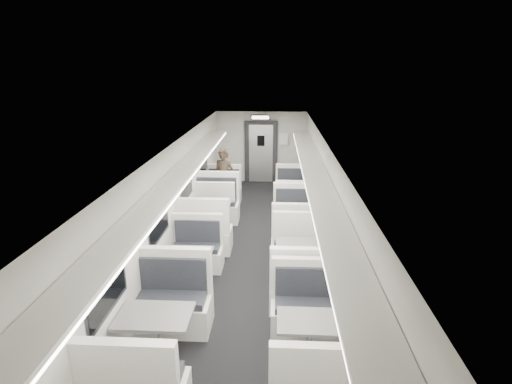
# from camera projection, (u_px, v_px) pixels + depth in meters

# --- Properties ---
(room) EXTENTS (3.24, 12.24, 2.64)m
(room) POSITION_uv_depth(u_px,v_px,m) (249.00, 207.00, 7.81)
(room) COLOR black
(room) RESTS_ON ground
(booth_left_a) EXTENTS (1.00, 2.03, 1.08)m
(booth_left_a) POSITION_uv_depth(u_px,v_px,m) (220.00, 198.00, 11.01)
(booth_left_a) COLOR white
(booth_left_a) RESTS_ON room
(booth_left_b) EXTENTS (1.17, 2.36, 1.26)m
(booth_left_b) POSITION_uv_depth(u_px,v_px,m) (211.00, 218.00, 9.41)
(booth_left_b) COLOR white
(booth_left_b) RESTS_ON room
(booth_left_c) EXTENTS (1.00, 2.03, 1.08)m
(booth_left_c) POSITION_uv_depth(u_px,v_px,m) (189.00, 270.00, 7.14)
(booth_left_c) COLOR white
(booth_left_c) RESTS_ON room
(booth_left_d) EXTENTS (1.14, 2.32, 1.24)m
(booth_left_d) POSITION_uv_depth(u_px,v_px,m) (157.00, 340.00, 5.22)
(booth_left_d) COLOR white
(booth_left_d) RESTS_ON room
(booth_right_a) EXTENTS (0.97, 1.97, 1.05)m
(booth_right_a) POSITION_uv_depth(u_px,v_px,m) (293.00, 196.00, 11.22)
(booth_right_a) COLOR white
(booth_right_a) RESTS_ON room
(booth_right_b) EXTENTS (1.06, 2.15, 1.15)m
(booth_right_b) POSITION_uv_depth(u_px,v_px,m) (296.00, 228.00, 8.88)
(booth_right_b) COLOR white
(booth_right_b) RESTS_ON room
(booth_right_c) EXTENTS (1.10, 2.23, 1.19)m
(booth_right_c) POSITION_uv_depth(u_px,v_px,m) (300.00, 263.00, 7.30)
(booth_right_c) COLOR white
(booth_right_c) RESTS_ON room
(booth_right_d) EXTENTS (1.03, 2.10, 1.12)m
(booth_right_d) POSITION_uv_depth(u_px,v_px,m) (309.00, 343.00, 5.22)
(booth_right_d) COLOR white
(booth_right_d) RESTS_ON room
(passenger) EXTENTS (0.72, 0.59, 1.70)m
(passenger) POSITION_uv_depth(u_px,v_px,m) (224.00, 179.00, 11.06)
(passenger) COLOR black
(passenger) RESTS_ON room
(window_a) EXTENTS (0.02, 1.18, 0.84)m
(window_a) POSITION_uv_depth(u_px,v_px,m) (204.00, 160.00, 11.07)
(window_a) COLOR black
(window_a) RESTS_ON room
(window_b) EXTENTS (0.02, 1.18, 0.84)m
(window_b) POSITION_uv_depth(u_px,v_px,m) (186.00, 182.00, 8.98)
(window_b) COLOR black
(window_b) RESTS_ON room
(window_c) EXTENTS (0.02, 1.18, 0.84)m
(window_c) POSITION_uv_depth(u_px,v_px,m) (159.00, 217.00, 6.88)
(window_c) COLOR black
(window_c) RESTS_ON room
(window_d) EXTENTS (0.02, 1.18, 0.84)m
(window_d) POSITION_uv_depth(u_px,v_px,m) (106.00, 283.00, 4.79)
(window_d) COLOR black
(window_d) RESTS_ON room
(luggage_rack_left) EXTENTS (0.46, 10.40, 0.09)m
(luggage_rack_left) POSITION_uv_depth(u_px,v_px,m) (180.00, 175.00, 7.37)
(luggage_rack_left) COLOR white
(luggage_rack_left) RESTS_ON room
(luggage_rack_right) EXTENTS (0.46, 10.40, 0.09)m
(luggage_rack_right) POSITION_uv_depth(u_px,v_px,m) (315.00, 177.00, 7.24)
(luggage_rack_right) COLOR white
(luggage_rack_right) RESTS_ON room
(vestibule_door) EXTENTS (1.10, 0.13, 2.10)m
(vestibule_door) POSITION_uv_depth(u_px,v_px,m) (261.00, 152.00, 13.50)
(vestibule_door) COLOR black
(vestibule_door) RESTS_ON room
(exit_sign) EXTENTS (0.62, 0.12, 0.16)m
(exit_sign) POSITION_uv_depth(u_px,v_px,m) (260.00, 117.00, 12.66)
(exit_sign) COLOR black
(exit_sign) RESTS_ON room
(wall_notice) EXTENTS (0.32, 0.02, 0.40)m
(wall_notice) POSITION_uv_depth(u_px,v_px,m) (283.00, 139.00, 13.31)
(wall_notice) COLOR silver
(wall_notice) RESTS_ON room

